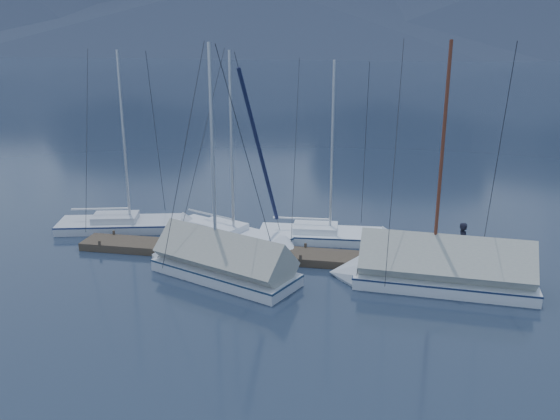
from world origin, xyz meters
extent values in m
plane|color=black|center=(0.00, 0.00, 0.00)|extent=(1000.00, 1000.00, 0.00)
cone|color=#192133|center=(-180.00, 250.00, 17.50)|extent=(364.00, 364.00, 35.00)
cone|color=#192133|center=(-60.00, 240.00, 15.00)|extent=(416.00, 416.00, 30.00)
cone|color=#192133|center=(60.00, 245.00, 16.00)|extent=(390.00, 390.00, 32.00)
cube|color=#382D23|center=(0.00, 2.00, 0.17)|extent=(18.00, 1.50, 0.34)
cube|color=black|center=(-6.00, 2.00, -0.05)|extent=(3.00, 1.30, 0.30)
cube|color=black|center=(0.00, 2.00, -0.05)|extent=(3.00, 1.30, 0.30)
cube|color=black|center=(6.00, 2.00, -0.05)|extent=(3.00, 1.30, 0.30)
cylinder|color=#382D23|center=(-8.00, 2.70, 0.35)|extent=(0.12, 0.12, 0.35)
cylinder|color=#382D23|center=(-8.00, 1.30, 0.35)|extent=(0.12, 0.12, 0.35)
cylinder|color=#382D23|center=(-5.00, 2.70, 0.35)|extent=(0.12, 0.12, 0.35)
cylinder|color=#382D23|center=(-5.00, 1.30, 0.35)|extent=(0.12, 0.12, 0.35)
cylinder|color=#382D23|center=(-2.00, 2.70, 0.35)|extent=(0.12, 0.12, 0.35)
cylinder|color=#382D23|center=(-2.00, 1.30, 0.35)|extent=(0.12, 0.12, 0.35)
cylinder|color=#382D23|center=(1.00, 2.70, 0.35)|extent=(0.12, 0.12, 0.35)
cylinder|color=#382D23|center=(1.00, 1.30, 0.35)|extent=(0.12, 0.12, 0.35)
cylinder|color=#382D23|center=(4.00, 2.70, 0.35)|extent=(0.12, 0.12, 0.35)
cylinder|color=#382D23|center=(4.00, 1.30, 0.35)|extent=(0.12, 0.12, 0.35)
cylinder|color=#382D23|center=(7.00, 2.70, 0.35)|extent=(0.12, 0.12, 0.35)
cylinder|color=#382D23|center=(7.00, 1.30, 0.35)|extent=(0.12, 0.12, 0.35)
cube|color=silver|center=(-8.40, 4.42, 0.12)|extent=(6.40, 3.47, 0.67)
cube|color=silver|center=(-8.40, 4.42, -0.18)|extent=(5.29, 2.36, 0.30)
cube|color=navy|center=(-8.40, 4.42, 0.41)|extent=(6.47, 3.50, 0.06)
cone|color=silver|center=(-5.01, 5.29, 0.12)|extent=(1.56, 2.16, 1.95)
cube|color=silver|center=(-8.70, 4.35, 0.61)|extent=(2.42, 1.90, 0.30)
cylinder|color=#B2B7BF|center=(-8.01, 4.52, 4.52)|extent=(0.12, 0.12, 8.12)
cylinder|color=#B2B7BF|center=(-9.38, 4.17, 1.07)|extent=(2.68, 0.76, 0.09)
cylinder|color=#26262B|center=(-6.53, 4.90, 4.52)|extent=(0.78, 2.98, 8.13)
cube|color=white|center=(-2.88, 3.88, 0.12)|extent=(6.43, 4.39, 0.67)
cube|color=white|center=(-2.88, 3.88, -0.18)|extent=(5.21, 3.17, 0.31)
cube|color=#182E4A|center=(-2.88, 3.88, 0.41)|extent=(6.49, 4.43, 0.06)
cone|color=white|center=(0.33, 2.43, 0.12)|extent=(1.83, 2.25, 1.96)
cube|color=white|center=(-3.16, 4.01, 0.61)|extent=(2.54, 2.19, 0.31)
cylinder|color=#B2B7BF|center=(-2.51, 3.71, 4.54)|extent=(0.12, 0.12, 8.17)
cylinder|color=#B2B7BF|center=(-3.81, 4.30, 1.07)|extent=(2.55, 1.22, 0.09)
cylinder|color=#26262B|center=(-1.12, 3.08, 4.54)|extent=(1.29, 2.82, 8.18)
cube|color=white|center=(1.46, 4.71, 0.12)|extent=(5.95, 2.34, 0.64)
cube|color=white|center=(1.46, 4.71, -0.17)|extent=(5.02, 1.41, 0.29)
cube|color=navy|center=(1.46, 4.71, 0.39)|extent=(6.01, 2.36, 0.06)
cone|color=white|center=(4.81, 4.94, 0.12)|extent=(1.19, 1.94, 1.87)
cube|color=white|center=(1.17, 4.69, 0.58)|extent=(2.13, 1.50, 0.29)
cylinder|color=#B2B7BF|center=(1.85, 4.74, 4.33)|extent=(0.12, 0.12, 7.78)
cylinder|color=#B2B7BF|center=(0.49, 4.65, 1.02)|extent=(2.62, 0.27, 0.09)
cylinder|color=#26262B|center=(3.31, 4.84, 4.33)|extent=(0.22, 2.93, 7.79)
cube|color=silver|center=(6.70, 0.39, 0.13)|extent=(6.83, 2.77, 0.71)
cube|color=silver|center=(6.70, 0.39, -0.19)|extent=(5.77, 1.64, 0.32)
cube|color=#172547|center=(6.70, 0.39, 0.43)|extent=(6.90, 2.79, 0.06)
cone|color=silver|center=(2.87, 0.62, 0.13)|extent=(1.32, 2.35, 2.28)
cylinder|color=#592819|center=(6.27, 0.42, 4.81)|extent=(0.13, 0.13, 8.65)
cylinder|color=#592819|center=(7.78, 0.33, 1.14)|extent=(3.02, 0.27, 0.10)
cylinder|color=#26262B|center=(4.60, 0.52, 4.81)|extent=(0.22, 3.37, 8.66)
cube|color=#9FA196|center=(6.70, 0.39, 0.92)|extent=(6.50, 2.79, 2.42)
cube|color=silver|center=(-1.77, -0.41, 0.13)|extent=(6.35, 4.30, 0.71)
cube|color=silver|center=(-1.77, -0.41, -0.19)|extent=(5.15, 3.07, 0.32)
cube|color=#182E48|center=(-1.77, -0.41, 0.43)|extent=(6.41, 4.34, 0.06)
cone|color=silver|center=(-4.97, 0.94, 0.13)|extent=(1.88, 2.35, 2.05)
cylinder|color=#B2B7BF|center=(-2.16, -0.25, 4.76)|extent=(0.13, 0.13, 8.56)
cylinder|color=#B2B7BF|center=(-0.78, -0.83, 1.12)|extent=(2.52, 1.14, 0.10)
cylinder|color=#26262B|center=(-3.54, 0.34, 4.76)|extent=(1.20, 2.79, 8.56)
cube|color=gray|center=(-1.77, -0.41, 0.91)|extent=(6.09, 4.22, 2.18)
imported|color=black|center=(7.50, 2.09, 1.20)|extent=(0.48, 0.67, 1.73)
camera|label=1|loc=(4.46, -21.34, 9.49)|focal=38.00mm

